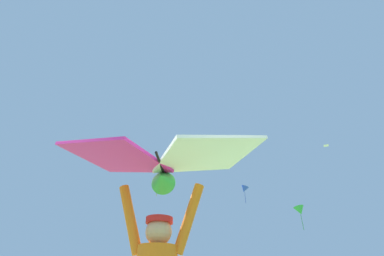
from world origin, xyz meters
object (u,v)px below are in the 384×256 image
at_px(distant_kite_green_high_left, 300,210).
at_px(distant_kite_blue_high_right, 244,189).
at_px(held_stunt_kite, 161,161).
at_px(distant_kite_white_far_center, 326,145).
at_px(distant_kite_yellow_low_right, 157,181).

height_order(distant_kite_green_high_left, distant_kite_blue_high_right, distant_kite_blue_high_right).
relative_size(distant_kite_green_high_left, distant_kite_blue_high_right, 1.17).
height_order(held_stunt_kite, distant_kite_blue_high_right, distant_kite_blue_high_right).
xyz_separation_m(distant_kite_blue_high_right, distant_kite_white_far_center, (8.62, -6.03, 1.81)).
bearing_deg(distant_kite_blue_high_right, distant_kite_white_far_center, -34.98).
bearing_deg(distant_kite_green_high_left, distant_kite_blue_high_right, 176.85).
distance_m(distant_kite_yellow_low_right, distant_kite_white_far_center, 22.12).
height_order(held_stunt_kite, distant_kite_green_high_left, distant_kite_green_high_left).
distance_m(distant_kite_green_high_left, distant_kite_white_far_center, 7.99).
bearing_deg(distant_kite_blue_high_right, distant_kite_yellow_low_right, 169.83).
bearing_deg(distant_kite_green_high_left, distant_kite_yellow_low_right, 172.10).
bearing_deg(held_stunt_kite, distant_kite_green_high_left, 78.56).
distance_m(distant_kite_yellow_low_right, distant_kite_blue_high_right, 12.42).
height_order(distant_kite_blue_high_right, distant_kite_white_far_center, distant_kite_white_far_center).
height_order(distant_kite_yellow_low_right, distant_kite_white_far_center, distant_kite_yellow_low_right).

